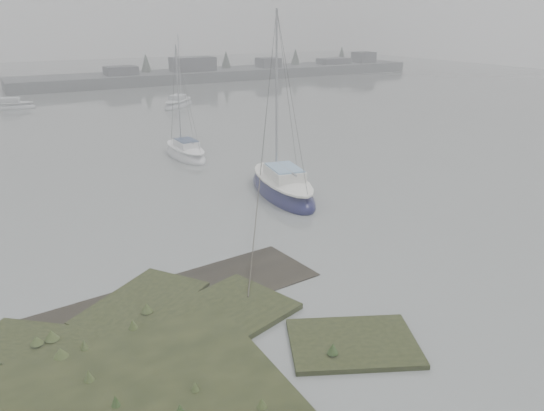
{
  "coord_description": "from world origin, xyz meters",
  "views": [
    {
      "loc": [
        -7.67,
        -10.36,
        8.67
      ],
      "look_at": [
        1.75,
        6.31,
        1.8
      ],
      "focal_mm": 35.0,
      "sensor_mm": 36.0,
      "label": 1
    }
  ],
  "objects": [
    {
      "name": "ground",
      "position": [
        0.0,
        30.0,
        0.0
      ],
      "size": [
        160.0,
        160.0,
        0.0
      ],
      "primitive_type": "plane",
      "color": "slate",
      "rests_on": "ground"
    },
    {
      "name": "far_shoreline",
      "position": [
        26.84,
        61.9,
        0.85
      ],
      "size": [
        60.0,
        8.0,
        4.15
      ],
      "color": "#4C4F51",
      "rests_on": "ground"
    },
    {
      "name": "sailboat_main",
      "position": [
        5.56,
        11.99,
        0.3
      ],
      "size": [
        3.39,
        7.18,
        9.73
      ],
      "rotation": [
        0.0,
        0.0,
        -0.17
      ],
      "color": "#0B0C38",
      "rests_on": "ground"
    },
    {
      "name": "sailboat_white",
      "position": [
        3.96,
        21.68,
        0.23
      ],
      "size": [
        1.87,
        5.39,
        7.55
      ],
      "rotation": [
        0.0,
        0.0,
        0.02
      ],
      "color": "silver",
      "rests_on": "ground"
    },
    {
      "name": "sailboat_far_b",
      "position": [
        10.64,
        41.32,
        0.24
      ],
      "size": [
        5.07,
        5.12,
        7.66
      ],
      "rotation": [
        0.0,
        0.0,
        -0.78
      ],
      "color": "#A8ADB2",
      "rests_on": "ground"
    },
    {
      "name": "sailboat_far_c",
      "position": [
        -4.53,
        48.04,
        0.22
      ],
      "size": [
        5.26,
        2.69,
        7.09
      ],
      "rotation": [
        0.0,
        0.0,
        1.36
      ],
      "color": "#ADB2B7",
      "rests_on": "ground"
    }
  ]
}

